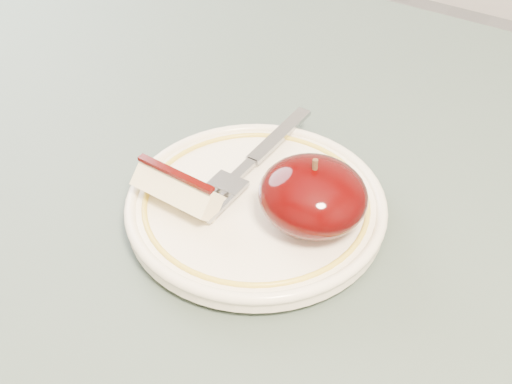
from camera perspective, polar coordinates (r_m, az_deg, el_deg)
The scene contains 5 objects.
table at distance 0.63m, azimuth -10.50°, elevation -7.28°, with size 0.90×0.90×0.75m.
plate at distance 0.54m, azimuth -0.00°, elevation -1.12°, with size 0.20×0.20×0.02m.
apple_half at distance 0.51m, azimuth 4.58°, elevation -0.29°, with size 0.08×0.08×0.06m.
apple_wedge at distance 0.53m, azimuth -6.35°, elevation 0.18°, with size 0.07×0.03×0.03m.
fork at distance 0.57m, azimuth -0.37°, elevation 2.43°, with size 0.03×0.16×0.00m.
Camera 1 is at (0.31, -0.29, 1.13)m, focal length 50.00 mm.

